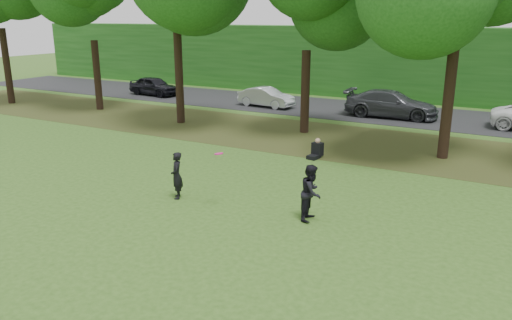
{
  "coord_description": "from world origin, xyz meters",
  "views": [
    {
      "loc": [
        6.84,
        -9.14,
        5.77
      ],
      "look_at": [
        -0.55,
        4.32,
        1.3
      ],
      "focal_mm": 35.0,
      "sensor_mm": 36.0,
      "label": 1
    }
  ],
  "objects_px": {
    "player_left": "(177,176)",
    "frisbee": "(219,154)",
    "seated_person": "(316,151)",
    "player_right": "(311,192)"
  },
  "relations": [
    {
      "from": "player_left",
      "to": "frisbee",
      "type": "bearing_deg",
      "value": 51.41
    },
    {
      "from": "player_left",
      "to": "seated_person",
      "type": "relative_size",
      "value": 1.87
    },
    {
      "from": "player_right",
      "to": "frisbee",
      "type": "relative_size",
      "value": 4.69
    },
    {
      "from": "frisbee",
      "to": "seated_person",
      "type": "distance_m",
      "value": 6.9
    },
    {
      "from": "player_left",
      "to": "frisbee",
      "type": "relative_size",
      "value": 4.35
    },
    {
      "from": "seated_person",
      "to": "player_right",
      "type": "bearing_deg",
      "value": -59.63
    },
    {
      "from": "player_right",
      "to": "seated_person",
      "type": "relative_size",
      "value": 2.01
    },
    {
      "from": "player_left",
      "to": "seated_person",
      "type": "bearing_deg",
      "value": 125.41
    },
    {
      "from": "player_right",
      "to": "frisbee",
      "type": "height_order",
      "value": "frisbee"
    },
    {
      "from": "player_right",
      "to": "frisbee",
      "type": "bearing_deg",
      "value": 95.42
    }
  ]
}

